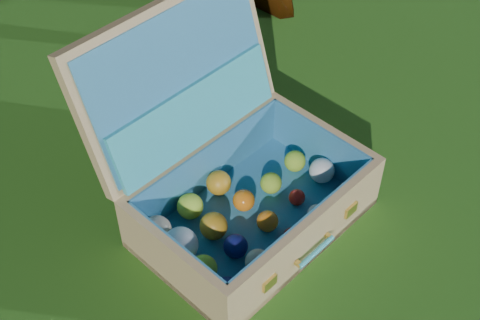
{
  "coord_description": "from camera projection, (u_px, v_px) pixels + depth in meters",
  "views": [
    {
      "loc": [
        -0.47,
        -0.88,
        1.35
      ],
      "look_at": [
        0.06,
        0.16,
        0.17
      ],
      "focal_mm": 50.0,
      "sensor_mm": 36.0,
      "label": 1
    }
  ],
  "objects": [
    {
      "name": "ground",
      "position": [
        246.0,
        255.0,
        1.66
      ],
      "size": [
        60.0,
        60.0,
        0.0
      ],
      "primitive_type": "plane",
      "color": "#215114",
      "rests_on": "ground"
    },
    {
      "name": "suitcase",
      "position": [
        226.0,
        169.0,
        1.66
      ],
      "size": [
        0.7,
        0.67,
        0.52
      ],
      "rotation": [
        0.0,
        0.0,
        0.32
      ],
      "color": "tan",
      "rests_on": "ground"
    }
  ]
}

